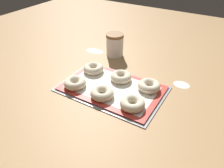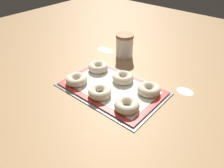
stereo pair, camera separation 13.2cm
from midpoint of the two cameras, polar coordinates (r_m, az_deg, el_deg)
The scene contains 13 objects.
ground_plane at distance 1.00m, azimuth 2.68°, elevation -1.84°, with size 2.80×2.80×0.00m, color #A87F51.
baking_tray at distance 1.00m, azimuth 3.77°, elevation -1.35°, with size 0.47×0.31×0.01m.
baking_mat at distance 1.00m, azimuth 3.78°, elevation -1.10°, with size 0.44×0.28×0.00m.
bagel_front_left at distance 1.02m, azimuth -5.65°, elevation 0.98°, with size 0.10×0.10×0.04m.
bagel_front_center at distance 0.94m, azimuth 0.80°, elevation -2.30°, with size 0.10×0.10×0.04m.
bagel_front_right at distance 0.88m, azimuth 8.24°, elevation -5.72°, with size 0.10×0.10×0.04m.
bagel_back_left at distance 1.11m, azimuth -0.24°, elevation 4.30°, with size 0.10×0.10×0.04m.
bagel_back_center at distance 1.04m, azimuth 6.52°, elevation 1.52°, with size 0.10×0.10×0.04m.
bagel_back_right at distance 0.98m, azimuth 13.46°, elevation -1.54°, with size 0.10×0.10×0.04m.
flour_canister at distance 1.27m, azimuth 6.31°, elevation 9.92°, with size 0.10×0.10×0.13m.
flour_patch_near at distance 1.36m, azimuth 0.55°, elevation 8.96°, with size 0.08×0.07×0.00m.
flour_patch_far at distance 1.35m, azimuth 1.22°, elevation 8.73°, with size 0.11×0.06×0.00m.
flour_patch_side at distance 1.06m, azimuth 21.98°, elevation -1.93°, with size 0.08×0.06×0.00m.
Camera 2 is at (0.54, -0.60, 0.59)m, focal length 35.00 mm.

